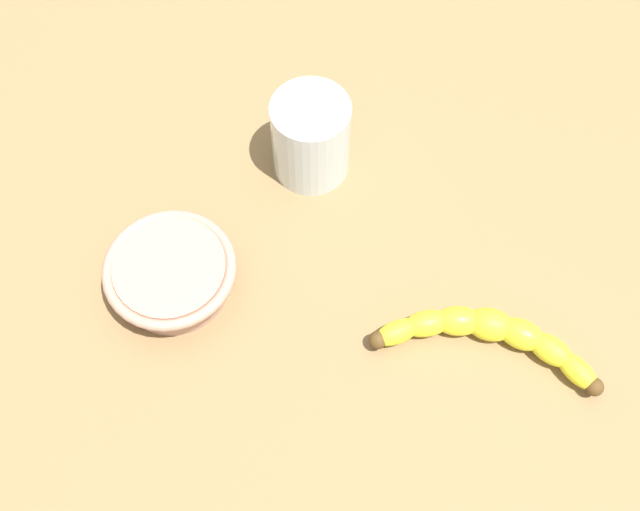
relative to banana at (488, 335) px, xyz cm
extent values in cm
cube|color=olive|center=(12.07, -16.76, -3.21)|extent=(120.00, 120.00, 3.00)
ellipsoid|color=yellow|center=(-8.49, 3.75, 0.00)|extent=(5.00, 5.25, 2.40)
ellipsoid|color=yellow|center=(-6.12, 1.53, 0.00)|extent=(5.54, 5.12, 2.74)
ellipsoid|color=yellow|center=(-3.34, -0.13, 0.00)|extent=(5.72, 4.85, 3.08)
ellipsoid|color=yellow|center=(-0.27, -1.18, 0.00)|extent=(5.51, 4.42, 3.43)
ellipsoid|color=yellow|center=(2.95, -1.57, 0.00)|extent=(4.91, 3.15, 3.08)
ellipsoid|color=yellow|center=(6.18, -1.27, 0.00)|extent=(5.32, 3.64, 2.74)
ellipsoid|color=yellow|center=(9.27, -0.30, 0.00)|extent=(5.42, 4.14, 2.40)
sphere|color=#513819|center=(-9.92, 5.40, 0.00)|extent=(1.88, 1.88, 1.88)
sphere|color=#513819|center=(11.29, 0.57, 0.00)|extent=(1.88, 1.88, 1.88)
cylinder|color=silver|center=(18.30, -22.05, 3.47)|extent=(8.76, 8.76, 10.37)
cylinder|color=beige|center=(18.30, -22.05, 3.33)|extent=(8.26, 8.26, 9.59)
cylinder|color=tan|center=(32.71, -6.27, 0.59)|extent=(11.71, 11.71, 4.60)
torus|color=tan|center=(32.71, -6.27, 2.29)|extent=(13.93, 13.93, 1.20)
camera|label=1|loc=(16.99, 30.57, 75.11)|focal=44.54mm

